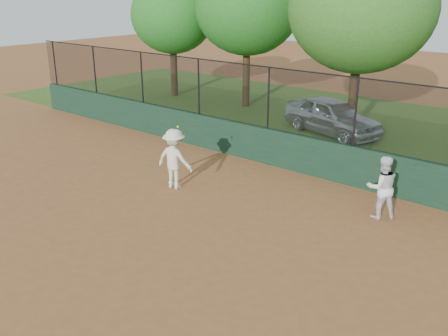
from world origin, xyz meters
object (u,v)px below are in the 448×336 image
Objects in this scene: player_second at (382,187)px; tree_0 at (172,16)px; tree_1 at (247,8)px; tree_2 at (361,8)px; player_main at (174,159)px; parked_car at (332,116)px.

tree_0 reaches higher than player_second.
tree_1 reaches higher than player_second.
tree_2 is (10.58, -0.73, 0.65)m from tree_0.
player_main is 11.45m from tree_1.
parked_car is 10.62m from tree_0.
tree_2 is at bearing -100.61° from player_second.
tree_0 is 4.47m from tree_1.
tree_2 reaches higher than player_main.
player_main reaches higher than parked_car.
tree_1 is (4.42, 0.48, 0.49)m from tree_0.
tree_2 is (1.39, 8.51, 3.90)m from player_main.
player_main is (-0.80, -8.02, 0.16)m from parked_car.
tree_0 is (-14.63, 7.35, 3.31)m from player_second.
parked_car is at bearing -140.77° from tree_2.
player_main is 9.46m from tree_2.
tree_2 reaches higher than tree_0.
tree_0 is (-9.19, 9.24, 3.25)m from player_main.
player_second is 5.76m from player_main.
parked_car is 8.06m from player_main.
tree_0 reaches higher than player_main.
parked_car is 7.69m from player_second.
tree_0 is 10.63m from tree_2.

